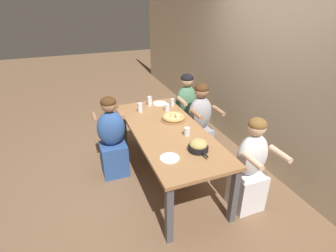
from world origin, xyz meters
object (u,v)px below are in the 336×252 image
(pizza_board_main, at_px, (173,118))
(diner_far_right, at_px, (250,169))
(drinking_glass_d, at_px, (187,132))
(drinking_glass_a, at_px, (172,103))
(diner_far_left, at_px, (186,112))
(drinking_glass_c, at_px, (140,107))
(skillet_bowl, at_px, (198,146))
(drinking_glass_e, at_px, (167,108))
(diner_far_midleft, at_px, (200,124))
(empty_plate_a, at_px, (170,158))
(diner_near_midleft, at_px, (112,141))
(drinking_glass_b, at_px, (150,101))
(empty_plate_b, at_px, (160,103))

(pizza_board_main, xyz_separation_m, diner_far_right, (1.07, 0.48, -0.25))
(drinking_glass_d, bearing_deg, drinking_glass_a, 168.32)
(drinking_glass_a, bearing_deg, diner_far_left, 114.16)
(drinking_glass_c, relative_size, diner_far_left, 0.11)
(skillet_bowl, bearing_deg, drinking_glass_e, 176.07)
(drinking_glass_a, relative_size, diner_far_midleft, 0.09)
(skillet_bowl, height_order, drinking_glass_a, skillet_bowl)
(empty_plate_a, bearing_deg, skillet_bowl, 95.86)
(empty_plate_a, height_order, diner_near_midleft, diner_near_midleft)
(pizza_board_main, distance_m, drinking_glass_a, 0.51)
(skillet_bowl, height_order, empty_plate_a, skillet_bowl)
(drinking_glass_a, xyz_separation_m, drinking_glass_b, (-0.14, -0.31, 0.01))
(empty_plate_b, xyz_separation_m, diner_far_right, (1.69, 0.45, -0.22))
(pizza_board_main, relative_size, empty_plate_b, 1.59)
(pizza_board_main, xyz_separation_m, drinking_glass_c, (-0.43, -0.34, 0.03))
(diner_far_midleft, bearing_deg, drinking_glass_a, -49.04)
(diner_far_midleft, distance_m, diner_near_midleft, 1.30)
(empty_plate_b, height_order, drinking_glass_c, drinking_glass_c)
(pizza_board_main, xyz_separation_m, diner_near_midleft, (-0.13, -0.82, -0.25))
(empty_plate_b, distance_m, diner_near_midleft, 1.00)
(skillet_bowl, relative_size, empty_plate_a, 1.57)
(diner_far_right, height_order, diner_near_midleft, diner_far_right)
(pizza_board_main, bearing_deg, empty_plate_a, -24.90)
(skillet_bowl, xyz_separation_m, drinking_glass_c, (-1.24, -0.30, 0.01))
(empty_plate_b, distance_m, drinking_glass_a, 0.21)
(skillet_bowl, distance_m, diner_far_left, 1.53)
(empty_plate_a, distance_m, empty_plate_b, 1.52)
(drinking_glass_e, bearing_deg, drinking_glass_a, 136.45)
(empty_plate_a, height_order, drinking_glass_d, drinking_glass_d)
(drinking_glass_a, xyz_separation_m, diner_far_midleft, (0.35, 0.30, -0.25))
(drinking_glass_b, distance_m, diner_far_midleft, 0.83)
(diner_near_midleft, bearing_deg, drinking_glass_b, 35.39)
(pizza_board_main, bearing_deg, drinking_glass_b, -167.54)
(pizza_board_main, height_order, drinking_glass_d, drinking_glass_d)
(drinking_glass_c, bearing_deg, skillet_bowl, 13.44)
(drinking_glass_a, bearing_deg, empty_plate_b, -133.33)
(drinking_glass_a, relative_size, diner_far_left, 0.09)
(diner_far_left, bearing_deg, diner_far_right, 90.00)
(diner_far_midleft, bearing_deg, diner_far_right, 90.00)
(diner_near_midleft, bearing_deg, diner_far_midleft, -0.21)
(pizza_board_main, xyz_separation_m, diner_far_midleft, (-0.13, 0.48, -0.24))
(pizza_board_main, bearing_deg, drinking_glass_d, -1.92)
(empty_plate_b, height_order, diner_far_right, diner_far_right)
(empty_plate_b, bearing_deg, drinking_glass_d, -2.19)
(drinking_glass_b, relative_size, diner_far_right, 0.12)
(drinking_glass_b, height_order, drinking_glass_e, drinking_glass_b)
(empty_plate_a, xyz_separation_m, drinking_glass_c, (-1.27, 0.05, 0.06))
(empty_plate_b, relative_size, drinking_glass_b, 1.55)
(diner_far_midleft, bearing_deg, drinking_glass_d, 49.88)
(diner_far_left, bearing_deg, drinking_glass_b, -0.86)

